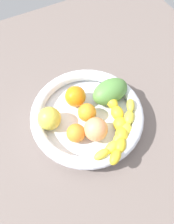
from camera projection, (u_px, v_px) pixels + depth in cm
name	position (u px, v px, depth cm)	size (l,w,h in cm)	color
kitchen_counter	(87.00, 123.00, 72.16)	(120.00, 120.00, 3.00)	#6B5E59
fruit_bowl	(87.00, 116.00, 68.22)	(33.74, 33.74, 5.97)	white
banana_draped_left	(117.00, 123.00, 64.44)	(23.70, 12.36, 5.11)	yellow
banana_draped_right	(121.00, 132.00, 62.88)	(13.13, 19.57, 4.66)	yellow
orange_front	(76.00, 133.00, 63.04)	(5.38, 5.38, 5.38)	orange
orange_mid_left	(87.00, 113.00, 66.32)	(5.49, 5.49, 5.49)	orange
orange_mid_right	(75.00, 96.00, 68.78)	(6.46, 6.46, 6.46)	orange
apple_yellow	(49.00, 118.00, 64.62)	(6.79, 6.79, 6.79)	yellow
peach_blush	(96.00, 129.00, 62.85)	(6.81, 6.81, 6.81)	#F09A67
mango_green	(110.00, 91.00, 69.29)	(11.85, 7.72, 7.17)	#538A3F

